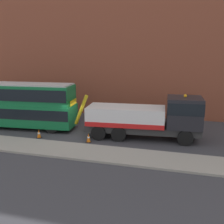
# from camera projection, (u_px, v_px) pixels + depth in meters

# --- Properties ---
(ground_plane) EXTENTS (120.00, 120.00, 0.00)m
(ground_plane) POSITION_uv_depth(u_px,v_px,m) (80.00, 133.00, 23.00)
(ground_plane) COLOR #38383D
(near_kerb) EXTENTS (60.00, 2.80, 0.15)m
(near_kerb) POSITION_uv_depth(u_px,v_px,m) (58.00, 149.00, 19.04)
(near_kerb) COLOR gray
(near_kerb) RESTS_ON ground_plane
(building_facade) EXTENTS (60.00, 1.50, 16.00)m
(building_facade) POSITION_uv_depth(u_px,v_px,m) (106.00, 39.00, 28.29)
(building_facade) COLOR brown
(building_facade) RESTS_ON ground_plane
(recovery_tow_truck) EXTENTS (10.22, 3.36, 3.67)m
(recovery_tow_truck) POSITION_uv_depth(u_px,v_px,m) (148.00, 117.00, 21.16)
(recovery_tow_truck) COLOR #2D2D2D
(recovery_tow_truck) RESTS_ON ground_plane
(double_decker_bus) EXTENTS (11.18, 3.43, 4.06)m
(double_decker_bus) POSITION_uv_depth(u_px,v_px,m) (15.00, 103.00, 24.15)
(double_decker_bus) COLOR #146B38
(double_decker_bus) RESTS_ON ground_plane
(traffic_cone_near_bus) EXTENTS (0.36, 0.36, 0.72)m
(traffic_cone_near_bus) POSITION_uv_depth(u_px,v_px,m) (39.00, 134.00, 21.62)
(traffic_cone_near_bus) COLOR orange
(traffic_cone_near_bus) RESTS_ON ground_plane
(traffic_cone_midway) EXTENTS (0.36, 0.36, 0.72)m
(traffic_cone_midway) POSITION_uv_depth(u_px,v_px,m) (89.00, 138.00, 20.59)
(traffic_cone_midway) COLOR orange
(traffic_cone_midway) RESTS_ON ground_plane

